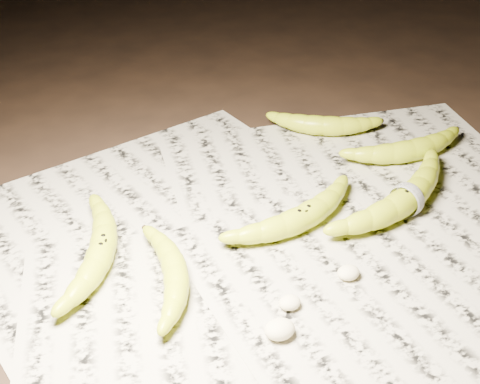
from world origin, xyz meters
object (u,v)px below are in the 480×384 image
object	(u,v)px
banana_left_a	(101,248)
banana_taped	(407,197)
banana_upper_b	(323,124)
banana_upper_a	(411,148)
banana_center	(302,216)
banana_left_b	(175,271)

from	to	relation	value
banana_left_a	banana_taped	distance (m)	0.44
banana_left_a	banana_upper_b	world-z (taller)	banana_left_a
banana_upper_a	banana_upper_b	bearing A→B (deg)	126.87
banana_left_a	banana_taped	bearing A→B (deg)	-74.43
banana_taped	banana_upper_a	xyz separation A→B (m)	(0.08, 0.12, -0.00)
banana_center	banana_left_a	bearing A→B (deg)	156.26
banana_left_a	banana_upper_a	world-z (taller)	same
banana_center	banana_upper_a	world-z (taller)	same
banana_left_a	banana_upper_b	xyz separation A→B (m)	(0.42, 0.20, -0.00)
banana_center	banana_left_b	bearing A→B (deg)	175.76
banana_upper_b	banana_left_a	bearing A→B (deg)	-127.25
banana_taped	banana_upper_b	world-z (taller)	banana_taped
banana_center	banana_upper_b	bearing A→B (deg)	39.72
banana_left_a	banana_upper_a	size ratio (longest dim) A/B	1.10
banana_upper_a	banana_upper_b	distance (m)	0.16
banana_left_b	banana_upper_a	distance (m)	0.46
banana_taped	banana_upper_a	world-z (taller)	banana_taped
banana_upper_a	banana_taped	bearing A→B (deg)	-124.61
banana_center	banana_upper_a	size ratio (longest dim) A/B	1.07
banana_left_a	banana_taped	xyz separation A→B (m)	(0.43, -0.05, 0.00)
banana_left_a	banana_center	xyz separation A→B (m)	(0.28, -0.03, 0.00)
banana_center	banana_upper_a	bearing A→B (deg)	5.72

